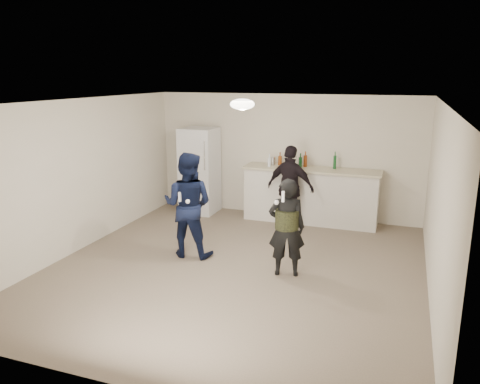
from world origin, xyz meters
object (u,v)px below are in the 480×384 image
(counter, at_px, (310,196))
(shaker, at_px, (273,161))
(woman, at_px, (287,227))
(spectator, at_px, (290,188))
(man, at_px, (188,205))
(fridge, at_px, (200,171))

(counter, height_order, shaker, shaker)
(counter, relative_size, woman, 1.79)
(shaker, height_order, woman, woman)
(shaker, height_order, spectator, spectator)
(woman, bearing_deg, counter, -101.27)
(woman, relative_size, spectator, 0.91)
(man, relative_size, spectator, 1.06)
(fridge, xyz_separation_m, shaker, (1.56, 0.15, 0.28))
(shaker, height_order, man, man)
(man, distance_m, spectator, 2.25)
(spectator, bearing_deg, man, 68.95)
(fridge, distance_m, woman, 3.61)
(fridge, xyz_separation_m, spectator, (2.08, -0.45, -0.10))
(counter, xyz_separation_m, woman, (0.17, -2.64, 0.20))
(fridge, relative_size, spectator, 1.13)
(counter, distance_m, woman, 2.65)
(shaker, bearing_deg, counter, -5.39)
(shaker, distance_m, woman, 2.92)
(woman, bearing_deg, man, -22.61)
(counter, xyz_separation_m, man, (-1.51, -2.41, 0.32))
(man, bearing_deg, woman, 167.92)
(counter, height_order, man, man)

